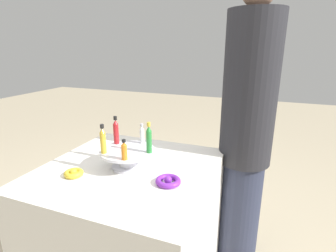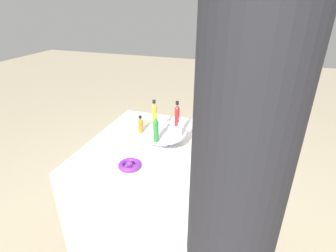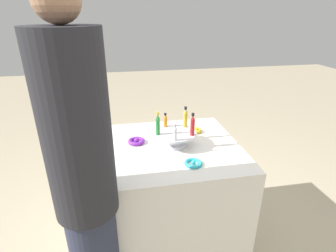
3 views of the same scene
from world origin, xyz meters
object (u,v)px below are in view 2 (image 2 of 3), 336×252
at_px(display_stand, 162,136).
at_px(bottle_orange, 141,125).
at_px(bottle_clear, 180,128).
at_px(bottle_gold, 154,113).
at_px(bottle_red, 177,115).
at_px(ribbon_bow_teal, 208,147).
at_px(bottle_green, 156,129).
at_px(ribbon_bow_purple, 130,165).
at_px(person_figure, 232,220).
at_px(ribbon_bow_gold, 147,125).

distance_m(display_stand, bottle_orange, 0.13).
bearing_deg(bottle_clear, bottle_gold, 59.22).
relative_size(display_stand, bottle_red, 1.86).
distance_m(bottle_orange, ribbon_bow_teal, 0.38).
distance_m(bottle_green, ribbon_bow_purple, 0.21).
height_order(ribbon_bow_teal, person_figure, person_figure).
height_order(bottle_red, bottle_orange, bottle_red).
relative_size(bottle_gold, ribbon_bow_purple, 1.26).
xyz_separation_m(bottle_orange, person_figure, (-0.46, -0.52, -0.05)).
relative_size(ribbon_bow_gold, person_figure, 0.05).
xyz_separation_m(bottle_clear, ribbon_bow_teal, (0.08, -0.14, -0.13)).
xyz_separation_m(bottle_orange, ribbon_bow_purple, (-0.20, -0.02, -0.12)).
bearing_deg(bottle_red, ribbon_bow_teal, -102.89).
distance_m(display_stand, bottle_clear, 0.14).
bearing_deg(bottle_clear, ribbon_bow_purple, 139.04).
height_order(bottle_orange, ribbon_bow_gold, bottle_orange).
distance_m(ribbon_bow_gold, ribbon_bow_purple, 0.43).
relative_size(bottle_orange, bottle_clear, 0.89).
distance_m(bottle_orange, ribbon_bow_gold, 0.27).
xyz_separation_m(bottle_red, ribbon_bow_purple, (-0.33, 0.13, -0.14)).
relative_size(bottle_green, ribbon_bow_gold, 1.69).
height_order(bottle_orange, ribbon_bow_purple, bottle_orange).
height_order(bottle_red, ribbon_bow_teal, bottle_red).
xyz_separation_m(bottle_green, ribbon_bow_teal, (0.16, -0.24, -0.15)).
distance_m(bottle_green, ribbon_bow_gold, 0.37).
bearing_deg(ribbon_bow_gold, bottle_green, -149.13).
bearing_deg(display_stand, ribbon_bow_gold, 41.83).
relative_size(bottle_orange, person_figure, 0.06).
xyz_separation_m(bottle_gold, ribbon_bow_gold, (0.10, 0.09, -0.14)).
height_order(ribbon_bow_gold, person_figure, person_figure).
height_order(bottle_clear, ribbon_bow_teal, bottle_clear).
height_order(bottle_gold, person_figure, person_figure).
xyz_separation_m(bottle_green, person_figure, (-0.40, -0.41, -0.08)).
bearing_deg(person_figure, ribbon_bow_teal, -22.25).
bearing_deg(bottle_clear, person_figure, -146.81).
relative_size(bottle_orange, ribbon_bow_teal, 0.91).
xyz_separation_m(ribbon_bow_teal, person_figure, (-0.56, -0.18, 0.07)).
bearing_deg(bottle_gold, bottle_red, -84.78).
xyz_separation_m(display_stand, bottle_gold, (0.08, 0.07, 0.09)).
xyz_separation_m(bottle_green, ribbon_bow_gold, (0.30, 0.18, -0.14)).
height_order(ribbon_bow_gold, ribbon_bow_teal, ribbon_bow_gold).
relative_size(bottle_green, person_figure, 0.09).
bearing_deg(person_figure, ribbon_bow_gold, 0.54).
relative_size(bottle_red, bottle_gold, 1.03).
distance_m(ribbon_bow_gold, ribbon_bow_teal, 0.43).
distance_m(ribbon_bow_purple, person_figure, 0.57).
height_order(bottle_orange, person_figure, person_figure).
height_order(bottle_green, ribbon_bow_gold, bottle_green).
relative_size(display_stand, ribbon_bow_purple, 2.42).
distance_m(display_stand, ribbon_bow_gold, 0.26).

